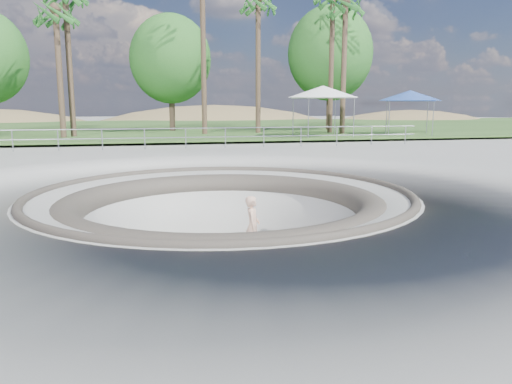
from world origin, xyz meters
TOP-DOWN VIEW (x-y plane):
  - ground at (0.00, 0.00)m, footprint 180.00×180.00m
  - skate_bowl at (0.00, 0.00)m, footprint 14.00×14.00m
  - grass_strip at (0.00, 34.00)m, footprint 180.00×36.00m
  - distant_hills at (3.78, 57.17)m, footprint 103.20×45.00m
  - safety_railing at (0.00, 12.00)m, footprint 25.00×0.06m
  - skateboard at (0.84, -0.02)m, footprint 0.88×0.45m
  - skater at (0.84, -0.02)m, footprint 0.55×0.71m
  - canopy_white at (9.34, 18.00)m, footprint 6.42×6.42m
  - canopy_blue at (15.78, 18.47)m, footprint 5.43×5.43m
  - palm_b at (-6.98, 20.23)m, footprint 2.60×2.60m
  - palm_d at (6.10, 22.70)m, footprint 2.60×2.60m
  - palm_e at (11.68, 20.33)m, footprint 2.60×2.60m
  - palm_f at (11.34, 21.88)m, footprint 2.60×2.60m
  - bushy_tree_mid at (0.15, 26.93)m, footprint 6.23×5.66m
  - bushy_tree_right at (12.75, 25.89)m, footprint 6.86×6.24m

SIDE VIEW (x-z plane):
  - distant_hills at x=3.78m, z-range -21.32..7.28m
  - skateboard at x=0.84m, z-range -1.87..-1.79m
  - skate_bowl at x=0.00m, z-range -3.88..0.22m
  - skater at x=0.84m, z-range -1.81..-0.10m
  - ground at x=0.00m, z-range 0.00..0.00m
  - grass_strip at x=0.00m, z-range 0.16..0.28m
  - safety_railing at x=0.00m, z-range 0.18..1.20m
  - canopy_blue at x=15.78m, z-range 1.40..4.40m
  - canopy_white at x=9.34m, z-range 1.50..4.74m
  - bushy_tree_mid at x=0.15m, z-range 1.25..10.24m
  - bushy_tree_right at x=12.75m, z-range 1.37..11.26m
  - palm_b at x=-6.98m, z-range 3.23..11.87m
  - palm_e at x=11.68m, z-range 3.77..13.66m
  - palm_d at x=6.10m, z-range 3.94..14.24m
  - palm_f at x=11.34m, z-range 4.16..14.98m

